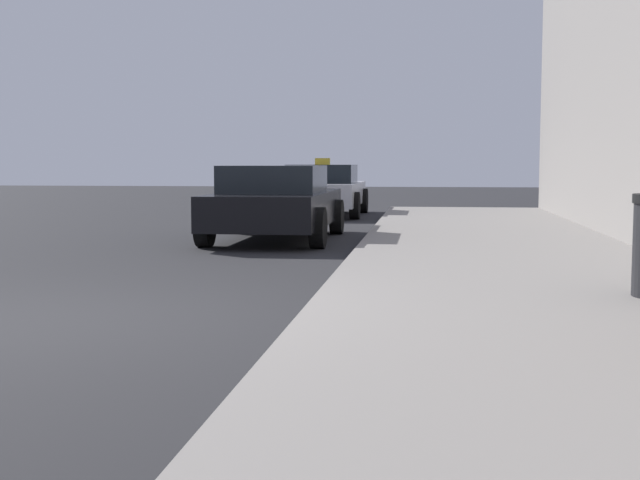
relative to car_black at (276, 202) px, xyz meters
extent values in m
plane|color=#232326|center=(-0.42, -7.55, -0.65)|extent=(80.00, 80.00, 0.00)
cube|color=gray|center=(3.58, -7.55, -0.57)|extent=(4.00, 32.00, 0.15)
cube|color=black|center=(0.00, 0.05, -0.10)|extent=(1.78, 4.22, 0.55)
cube|color=black|center=(0.00, -0.16, 0.40)|extent=(1.57, 1.90, 0.45)
cylinder|color=black|center=(-0.89, 1.40, -0.33)|extent=(0.22, 0.64, 0.64)
cylinder|color=black|center=(0.89, 1.40, -0.33)|extent=(0.22, 0.64, 0.64)
cylinder|color=black|center=(-0.89, -1.30, -0.33)|extent=(0.22, 0.64, 0.64)
cylinder|color=black|center=(0.89, -1.30, -0.33)|extent=(0.22, 0.64, 0.64)
cube|color=#B7B7BF|center=(-0.02, 6.83, -0.10)|extent=(1.79, 4.09, 0.55)
cube|color=black|center=(-0.02, 6.62, 0.40)|extent=(1.58, 1.84, 0.45)
cube|color=yellow|center=(-0.02, 6.62, 0.70)|extent=(0.36, 0.14, 0.16)
cylinder|color=black|center=(-0.92, 8.13, -0.33)|extent=(0.22, 0.64, 0.64)
cylinder|color=black|center=(0.87, 8.13, -0.33)|extent=(0.22, 0.64, 0.64)
cylinder|color=black|center=(-0.92, 5.52, -0.33)|extent=(0.22, 0.64, 0.64)
cylinder|color=black|center=(0.87, 5.52, -0.33)|extent=(0.22, 0.64, 0.64)
camera|label=1|loc=(2.56, -14.18, 0.67)|focal=47.66mm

